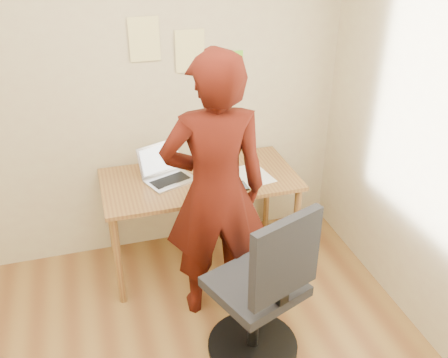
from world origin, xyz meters
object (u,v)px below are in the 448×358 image
object	(u,v)px
laptop	(166,172)
person	(215,192)
phone	(242,186)
office_chair	(263,297)
desk	(200,188)

from	to	relation	value
laptop	person	size ratio (longest dim) A/B	0.23
laptop	phone	distance (m)	0.56
phone	office_chair	size ratio (longest dim) A/B	0.12
laptop	office_chair	xyz separation A→B (m)	(0.35, -1.08, -0.32)
office_chair	person	bearing A→B (deg)	83.68
desk	office_chair	distance (m)	1.05
laptop	phone	bearing A→B (deg)	-50.18
laptop	office_chair	size ratio (longest dim) A/B	0.38
phone	laptop	bearing A→B (deg)	148.36
desk	laptop	bearing A→B (deg)	166.29
laptop	person	distance (m)	0.61
laptop	person	xyz separation A→B (m)	(0.21, -0.56, 0.12)
desk	phone	bearing A→B (deg)	-39.49
laptop	office_chair	bearing A→B (deg)	-93.56
person	laptop	bearing A→B (deg)	-64.14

